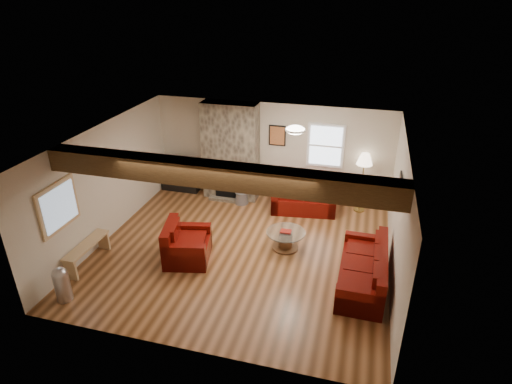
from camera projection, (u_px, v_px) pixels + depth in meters
room at (240, 199)px, 8.41m from camera, size 8.00×8.00×8.00m
oak_beam at (216, 175)px, 6.86m from camera, size 6.00×0.36×0.38m
chimney_breast at (231, 153)px, 10.82m from camera, size 1.40×0.67×2.50m
back_window at (326, 146)px, 10.32m from camera, size 0.90×0.08×1.10m
hatch_window at (58, 207)px, 7.71m from camera, size 0.08×1.00×0.90m
ceiling_dome at (295, 131)px, 8.46m from camera, size 0.40×0.40×0.18m
artwork_back at (277, 136)px, 10.53m from camera, size 0.42×0.06×0.52m
artwork_right at (400, 187)px, 7.76m from camera, size 0.06×0.55×0.42m
sofa_three at (363, 268)px, 7.85m from camera, size 0.84×1.95×0.75m
loveseat at (304, 195)px, 10.49m from camera, size 1.64×1.08×0.82m
armchair_red at (187, 242)px, 8.59m from camera, size 1.05×1.14×0.79m
coffee_table at (286, 240)px, 9.02m from camera, size 0.82×0.82×0.43m
tv_cabinet at (181, 181)px, 11.62m from camera, size 1.02×0.41×0.51m
television at (180, 164)px, 11.40m from camera, size 0.84×0.11×0.48m
floor_lamp at (365, 162)px, 10.08m from camera, size 0.38×0.38×1.50m
pine_bench at (88, 254)px, 8.52m from camera, size 0.28×1.19×0.45m
pedal_bin at (62, 284)px, 7.48m from camera, size 0.28×0.28×0.68m
coal_bucket at (242, 197)px, 10.91m from camera, size 0.35×0.35×0.33m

